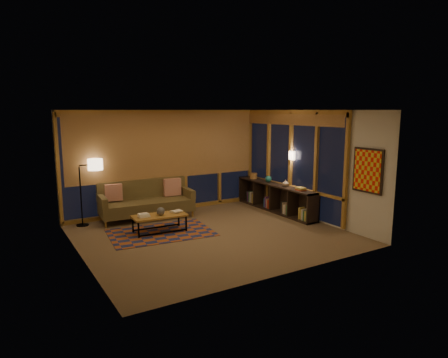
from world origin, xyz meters
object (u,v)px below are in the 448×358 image
floor_lamp (81,193)px  bookshelf (275,197)px  coffee_table (160,224)px  sofa (146,200)px

floor_lamp → bookshelf: size_ratio=0.53×
bookshelf → floor_lamp: bearing=165.3°
floor_lamp → coffee_table: bearing=-43.3°
sofa → bookshelf: sofa is taller
coffee_table → floor_lamp: size_ratio=0.75×
coffee_table → bookshelf: size_ratio=0.40×
coffee_table → floor_lamp: floor_lamp is taller
sofa → coffee_table: size_ratio=1.92×
coffee_table → bookshelf: bearing=6.2°
coffee_table → floor_lamp: (-1.37, 1.44, 0.59)m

